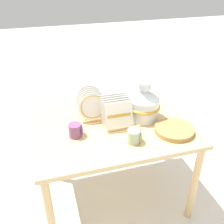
{
  "coord_description": "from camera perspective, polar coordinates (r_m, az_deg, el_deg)",
  "views": [
    {
      "loc": [
        -0.47,
        -1.6,
        1.84
      ],
      "look_at": [
        0.0,
        0.0,
        0.86
      ],
      "focal_mm": 42.0,
      "sensor_mm": 36.0,
      "label": 1
    }
  ],
  "objects": [
    {
      "name": "mug_plum_glaze",
      "position": [
        1.85,
        -7.91,
        -3.96
      ],
      "size": [
        0.1,
        0.09,
        0.1
      ],
      "color": "#7A4770",
      "rests_on": "display_table"
    },
    {
      "name": "dish_rack_square_plates",
      "position": [
        1.93,
        0.93,
        -0.62
      ],
      "size": [
        0.2,
        0.17,
        0.23
      ],
      "color": "tan",
      "rests_on": "display_table"
    },
    {
      "name": "ceramic_vase",
      "position": [
        2.01,
        6.96,
        2.04
      ],
      "size": [
        0.26,
        0.26,
        0.33
      ],
      "color": "silver",
      "rests_on": "display_table"
    },
    {
      "name": "ground_plane",
      "position": [
        2.48,
        0.0,
        -17.41
      ],
      "size": [
        14.0,
        14.0,
        0.0
      ],
      "primitive_type": "plane",
      "color": "silver"
    },
    {
      "name": "display_table",
      "position": [
        2.04,
        0.0,
        -4.89
      ],
      "size": [
        1.18,
        0.89,
        0.75
      ],
      "color": "tan",
      "rests_on": "ground_plane"
    },
    {
      "name": "dish_rack_round_plates",
      "position": [
        2.02,
        -4.5,
        1.22
      ],
      "size": [
        0.22,
        0.18,
        0.24
      ],
      "color": "tan",
      "rests_on": "display_table"
    },
    {
      "name": "wicker_charger_stack",
      "position": [
        1.95,
        13.38,
        -3.79
      ],
      "size": [
        0.28,
        0.28,
        0.04
      ],
      "color": "#AD7F47",
      "rests_on": "display_table"
    },
    {
      "name": "mug_sage_glaze",
      "position": [
        1.78,
        4.83,
        -5.28
      ],
      "size": [
        0.1,
        0.09,
        0.1
      ],
      "color": "#9EB28E",
      "rests_on": "display_table"
    }
  ]
}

